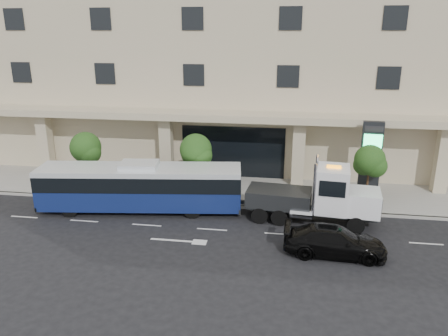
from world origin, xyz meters
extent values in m
plane|color=black|center=(0.00, 0.00, 0.00)|extent=(120.00, 120.00, 0.00)
cube|color=gray|center=(0.00, 5.00, 0.07)|extent=(120.00, 6.00, 0.15)
cube|color=gray|center=(0.00, 2.00, 0.07)|extent=(120.00, 0.30, 0.15)
cube|color=#C7B295|center=(0.00, 15.50, 10.00)|extent=(60.00, 15.00, 20.00)
cube|color=#C7B295|center=(0.00, 6.80, 5.20)|extent=(60.00, 2.80, 0.50)
cube|color=black|center=(0.00, 7.97, 2.15)|extent=(8.00, 0.12, 4.00)
cube|color=#C7B295|center=(-15.00, 6.80, 2.60)|extent=(0.90, 0.90, 4.90)
cube|color=#C7B295|center=(-5.00, 6.80, 2.60)|extent=(0.90, 0.90, 4.90)
cube|color=#C7B295|center=(5.00, 6.80, 2.60)|extent=(0.90, 0.90, 4.90)
cube|color=#C7B295|center=(15.00, 6.80, 2.60)|extent=(0.90, 0.90, 4.90)
cylinder|color=#422B19|center=(-10.00, 3.60, 1.55)|extent=(0.14, 0.14, 2.80)
sphere|color=#124217|center=(-10.00, 3.60, 3.27)|extent=(2.20, 2.20, 2.20)
sphere|color=#124217|center=(-9.65, 3.40, 2.95)|extent=(1.65, 1.65, 1.65)
sphere|color=#124217|center=(-10.30, 3.80, 2.87)|extent=(1.54, 1.54, 1.54)
cylinder|color=#422B19|center=(-2.00, 3.60, 1.62)|extent=(0.14, 0.14, 2.94)
sphere|color=#124217|center=(-2.00, 3.60, 3.43)|extent=(2.20, 2.20, 2.20)
sphere|color=#124217|center=(-1.65, 3.40, 3.09)|extent=(1.65, 1.65, 1.65)
sphere|color=#124217|center=(-2.30, 3.80, 3.01)|extent=(1.54, 1.54, 1.54)
cylinder|color=#422B19|center=(9.50, 3.60, 1.51)|extent=(0.14, 0.14, 2.73)
sphere|color=#124217|center=(9.50, 3.60, 3.19)|extent=(2.00, 2.00, 2.00)
sphere|color=#124217|center=(9.85, 3.40, 2.88)|extent=(1.50, 1.50, 1.50)
sphere|color=#124217|center=(9.20, 3.80, 2.80)|extent=(1.40, 1.40, 1.40)
cylinder|color=black|center=(-9.14, -1.00, 0.54)|extent=(1.10, 0.45, 1.07)
cylinder|color=black|center=(-9.42, 1.23, 0.54)|extent=(1.10, 0.45, 1.07)
cylinder|color=black|center=(-1.50, -0.04, 0.54)|extent=(1.10, 0.45, 1.07)
cylinder|color=black|center=(-1.78, 2.19, 0.54)|extent=(1.10, 0.45, 1.07)
cube|color=navy|center=(-5.04, 0.65, 1.02)|extent=(13.08, 4.27, 1.28)
cube|color=black|center=(-5.04, 0.65, 2.14)|extent=(13.08, 4.31, 0.96)
cube|color=silver|center=(-5.04, 0.65, 2.78)|extent=(13.08, 4.27, 0.32)
cube|color=silver|center=(-5.04, 0.65, 3.10)|extent=(2.55, 1.99, 0.32)
cube|color=#2D3033|center=(-11.36, -0.15, 0.48)|extent=(0.48, 2.67, 0.32)
cube|color=#2D3033|center=(1.29, 1.45, 0.48)|extent=(0.48, 2.67, 0.32)
cube|color=#2D3033|center=(5.78, 0.47, 0.73)|extent=(7.86, 1.70, 0.37)
cube|color=white|center=(8.75, 0.17, 1.61)|extent=(2.04, 2.29, 1.38)
cube|color=silver|center=(9.66, 0.08, 1.61)|extent=(0.27, 1.84, 1.10)
cube|color=white|center=(6.92, 0.36, 2.25)|extent=(2.06, 2.47, 2.66)
cube|color=black|center=(7.79, 0.27, 2.66)|extent=(0.30, 2.02, 1.10)
cylinder|color=silver|center=(5.81, -0.55, 2.48)|extent=(0.18, 0.18, 3.12)
cylinder|color=silver|center=(6.02, 1.46, 2.48)|extent=(0.18, 0.18, 3.12)
cube|color=#2D3033|center=(3.81, 0.67, 1.42)|extent=(4.06, 2.58, 1.01)
cube|color=#2D3033|center=(1.62, 0.90, 0.87)|extent=(1.49, 0.40, 0.20)
cube|color=#2D3033|center=(1.07, 0.95, 0.51)|extent=(0.40, 1.67, 0.17)
cube|color=orange|center=(6.92, 0.36, 3.63)|extent=(0.86, 0.40, 0.13)
cylinder|color=black|center=(8.29, -0.75, 0.51)|extent=(1.04, 0.39, 1.01)
cylinder|color=black|center=(8.48, 1.17, 0.51)|extent=(1.04, 0.39, 1.01)
cylinder|color=black|center=(3.90, -0.31, 0.51)|extent=(1.04, 0.39, 1.01)
cylinder|color=black|center=(4.09, 1.61, 0.51)|extent=(1.04, 0.39, 1.01)
cylinder|color=black|center=(2.71, -0.19, 0.51)|extent=(1.04, 0.39, 1.01)
cylinder|color=black|center=(2.91, 1.73, 0.51)|extent=(1.04, 0.39, 1.01)
imported|color=black|center=(6.84, -3.47, 0.76)|extent=(5.34, 2.33, 1.53)
cube|color=black|center=(9.71, 4.59, 2.85)|extent=(1.39, 0.58, 5.39)
cube|color=#29FB8E|center=(9.71, 4.34, 4.28)|extent=(1.17, 0.18, 0.90)
cube|color=silver|center=(9.71, 4.34, 3.20)|extent=(1.17, 0.18, 0.54)
cube|color=#262628|center=(9.71, 4.34, 5.09)|extent=(1.17, 0.18, 0.36)
camera|label=1|loc=(4.20, -24.54, 11.27)|focal=35.00mm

